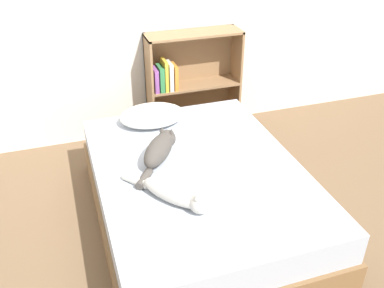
# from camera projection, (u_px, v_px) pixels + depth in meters

# --- Properties ---
(ground_plane) EXTENTS (8.00, 8.00, 0.00)m
(ground_plane) POSITION_uv_depth(u_px,v_px,m) (198.00, 219.00, 3.01)
(ground_plane) COLOR brown
(bed) EXTENTS (1.34, 1.81, 0.44)m
(bed) POSITION_uv_depth(u_px,v_px,m) (198.00, 195.00, 2.90)
(bed) COLOR brown
(bed) RESTS_ON ground_plane
(pillow) EXTENTS (0.50, 0.37, 0.13)m
(pillow) POSITION_uv_depth(u_px,v_px,m) (152.00, 115.00, 3.27)
(pillow) COLOR white
(pillow) RESTS_ON bed
(cat_light) EXTENTS (0.44, 0.53, 0.15)m
(cat_light) POSITION_uv_depth(u_px,v_px,m) (178.00, 194.00, 2.44)
(cat_light) COLOR beige
(cat_light) RESTS_ON bed
(cat_dark) EXTENTS (0.39, 0.51, 0.15)m
(cat_dark) POSITION_uv_depth(u_px,v_px,m) (160.00, 149.00, 2.84)
(cat_dark) COLOR #47423D
(cat_dark) RESTS_ON bed
(bookshelf) EXTENTS (0.83, 0.26, 0.95)m
(bookshelf) POSITION_uv_depth(u_px,v_px,m) (189.00, 82.00, 3.86)
(bookshelf) COLOR #8E6B47
(bookshelf) RESTS_ON ground_plane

